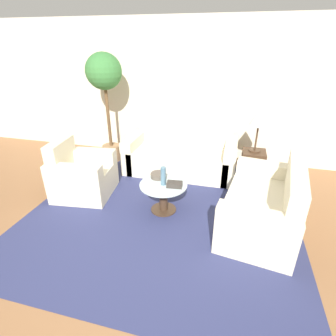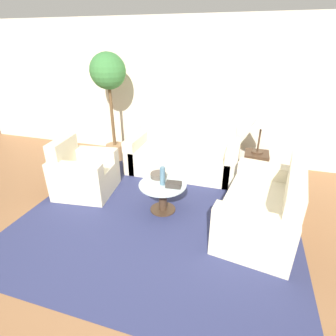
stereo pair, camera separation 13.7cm
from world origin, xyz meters
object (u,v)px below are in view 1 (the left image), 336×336
coffee_table (163,194)px  potted_plant (105,83)px  sofa_main (181,155)px  armchair (81,176)px  table_lamp (260,118)px  vase (163,176)px  bowl (158,175)px  book_stack (175,184)px  loveseat (267,208)px

coffee_table → potted_plant: bearing=135.7°
sofa_main → armchair: 1.81m
coffee_table → potted_plant: (-1.48, 1.44, 1.22)m
armchair → potted_plant: potted_plant is taller
armchair → coffee_table: bearing=-102.6°
potted_plant → table_lamp: bearing=-4.4°
coffee_table → vase: vase is taller
armchair → coffee_table: 1.38m
potted_plant → bowl: 2.14m
coffee_table → potted_plant: 2.40m
sofa_main → table_lamp: 1.49m
sofa_main → bowl: sofa_main is taller
potted_plant → book_stack: size_ratio=9.35×
coffee_table → bowl: 0.28m
potted_plant → bowl: size_ratio=9.21×
armchair → bowl: size_ratio=4.16×
table_lamp → loveseat: bearing=-83.5°
loveseat → table_lamp: table_lamp is taller
coffee_table → book_stack: 0.25m
potted_plant → loveseat: bearing=-27.3°
loveseat → potted_plant: bearing=-108.7°
sofa_main → coffee_table: size_ratio=2.98×
table_lamp → armchair: bearing=-156.9°
vase → book_stack: vase is taller
sofa_main → book_stack: sofa_main is taller
sofa_main → coffee_table: bearing=-88.5°
coffee_table → table_lamp: (1.22, 1.24, 0.82)m
coffee_table → vase: size_ratio=2.54×
sofa_main → book_stack: 1.41m
sofa_main → armchair: (-1.33, -1.22, 0.00)m
bowl → sofa_main: bearing=85.9°
table_lamp → bowl: table_lamp is taller
coffee_table → vase: bearing=-74.6°
table_lamp → sofa_main: bearing=174.7°
vase → bowl: vase is taller
sofa_main → coffee_table: 1.35m
bowl → loveseat: bearing=-7.3°
armchair → loveseat: size_ratio=0.57×
coffee_table → sofa_main: bearing=91.5°
coffee_table → vase: (0.00, -0.01, 0.28)m
vase → table_lamp: bearing=45.7°
loveseat → coffee_table: bearing=-82.3°
armchair → loveseat: bearing=-100.3°
bowl → book_stack: size_ratio=1.02×
coffee_table → table_lamp: size_ratio=0.92×
table_lamp → vase: 1.82m
bowl → book_stack: same height
loveseat → bowl: (-1.48, 0.19, 0.17)m
bowl → vase: bearing=-55.0°
vase → bowl: size_ratio=1.17×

